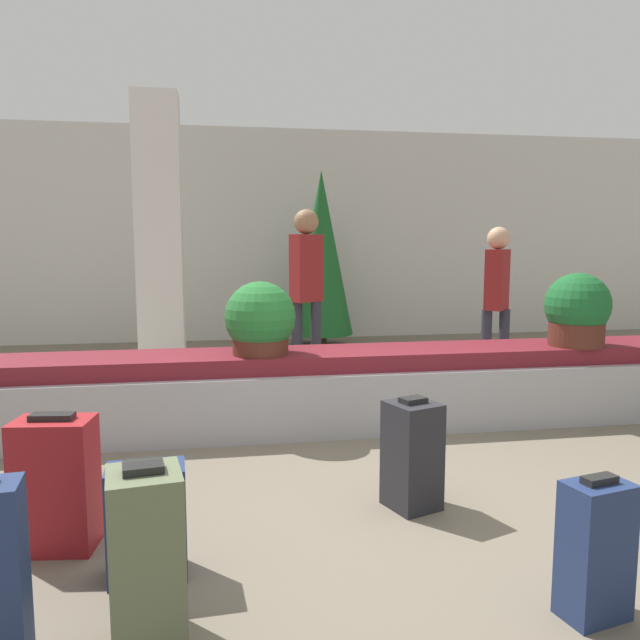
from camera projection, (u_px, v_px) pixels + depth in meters
ground_plane at (369, 510)px, 3.50m from camera, size 18.00×18.00×0.00m
back_wall at (268, 235)px, 9.54m from camera, size 18.00×0.06×3.20m
carousel at (320, 390)px, 5.07m from camera, size 7.92×0.79×0.63m
pillar at (159, 233)px, 7.35m from camera, size 0.52×0.52×3.20m
suitcase_0 at (147, 559)px, 2.30m from camera, size 0.30×0.31×0.70m
suitcase_1 at (56, 484)px, 3.03m from camera, size 0.40×0.29×0.68m
suitcase_2 at (595, 550)px, 2.48m from camera, size 0.29×0.23×0.59m
suitcase_3 at (147, 521)px, 2.78m from camera, size 0.35×0.23×0.54m
suitcase_4 at (412, 455)px, 3.52m from camera, size 0.33×0.34×0.64m
potted_plant_0 at (577, 311)px, 5.24m from camera, size 0.54×0.54×0.62m
potted_plant_1 at (260, 321)px, 4.84m from camera, size 0.55×0.55×0.57m
traveler_0 at (306, 279)px, 6.48m from camera, size 0.37×0.32×1.83m
traveler_1 at (497, 291)px, 6.51m from camera, size 0.35×0.36×1.66m
decorated_tree at (321, 253)px, 8.88m from camera, size 0.91×0.91×2.50m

